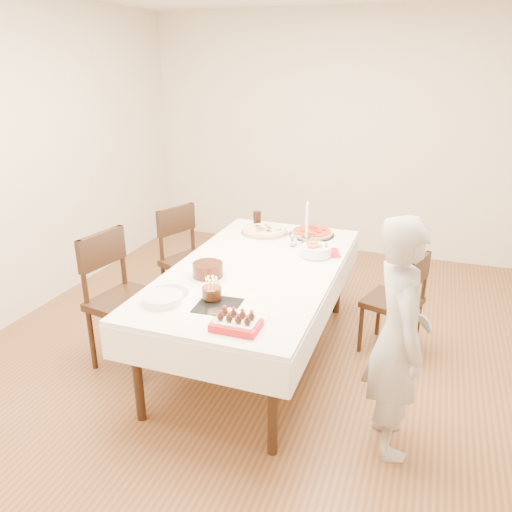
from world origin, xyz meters
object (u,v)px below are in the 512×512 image
(taper_candle, at_px, (307,223))
(birthday_cake, at_px, (212,288))
(chair_right_savory, at_px, (392,302))
(strawberry_box, at_px, (236,323))
(person, at_px, (398,339))
(pizza_pepperoni, at_px, (312,233))
(layer_cake, at_px, (208,270))
(pizza_white, at_px, (265,231))
(cola_glass, at_px, (257,219))
(dining_table, at_px, (256,313))
(chair_left_dessert, at_px, (129,302))
(chair_left_savory, at_px, (193,263))
(pasta_bowl, at_px, (316,251))

(taper_candle, xyz_separation_m, birthday_cake, (-0.30, -1.16, -0.11))
(chair_right_savory, bearing_deg, strawberry_box, -102.13)
(person, height_order, pizza_pepperoni, person)
(person, relative_size, taper_candle, 3.80)
(layer_cake, height_order, strawberry_box, layer_cake)
(chair_right_savory, distance_m, birthday_cake, 1.52)
(layer_cake, bearing_deg, birthday_cake, -60.97)
(pizza_white, distance_m, pizza_pepperoni, 0.40)
(pizza_pepperoni, distance_m, taper_candle, 0.31)
(cola_glass, bearing_deg, pizza_pepperoni, -10.62)
(pizza_white, bearing_deg, pizza_pepperoni, 13.53)
(layer_cake, bearing_deg, cola_glass, 93.72)
(person, bearing_deg, pizza_white, 23.88)
(person, xyz_separation_m, birthday_cake, (-1.14, 0.02, 0.12))
(dining_table, distance_m, chair_left_dessert, 0.94)
(chair_left_savory, xyz_separation_m, chair_left_dessert, (-0.06, -0.91, 0.03))
(pizza_pepperoni, height_order, strawberry_box, strawberry_box)
(pizza_pepperoni, bearing_deg, chair_right_savory, -27.03)
(person, relative_size, layer_cake, 5.34)
(dining_table, distance_m, birthday_cake, 0.75)
(person, bearing_deg, cola_glass, 23.09)
(pasta_bowl, height_order, layer_cake, layer_cake)
(chair_left_dessert, distance_m, taper_candle, 1.50)
(pasta_bowl, relative_size, cola_glass, 1.76)
(taper_candle, bearing_deg, chair_right_savory, -9.26)
(chair_left_savory, bearing_deg, strawberry_box, 146.97)
(person, distance_m, layer_cake, 1.35)
(pizza_white, relative_size, pizza_pepperoni, 1.07)
(chair_left_savory, relative_size, cola_glass, 7.25)
(chair_left_savory, bearing_deg, person, 170.34)
(pasta_bowl, distance_m, strawberry_box, 1.25)
(chair_left_savory, bearing_deg, pasta_bowl, -165.93)
(cola_glass, bearing_deg, layer_cake, -86.28)
(pasta_bowl, distance_m, layer_cake, 0.89)
(dining_table, xyz_separation_m, pizza_pepperoni, (0.21, 0.83, 0.40))
(chair_left_savory, xyz_separation_m, taper_candle, (1.01, 0.05, 0.46))
(pizza_pepperoni, relative_size, layer_cake, 1.45)
(person, distance_m, pizza_white, 1.84)
(pizza_white, bearing_deg, strawberry_box, -76.58)
(person, height_order, strawberry_box, person)
(person, relative_size, pasta_bowl, 6.10)
(person, xyz_separation_m, pasta_bowl, (-0.70, 0.98, 0.09))
(pizza_white, bearing_deg, birthday_cake, -85.41)
(chair_right_savory, height_order, cola_glass, cola_glass)
(chair_right_savory, bearing_deg, chair_left_dessert, -137.62)
(pizza_pepperoni, bearing_deg, chair_left_savory, -162.52)
(pizza_pepperoni, height_order, taper_candle, taper_candle)
(pasta_bowl, bearing_deg, birthday_cake, -114.53)
(chair_left_dessert, xyz_separation_m, strawberry_box, (1.04, -0.49, 0.28))
(strawberry_box, bearing_deg, taper_candle, 89.04)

